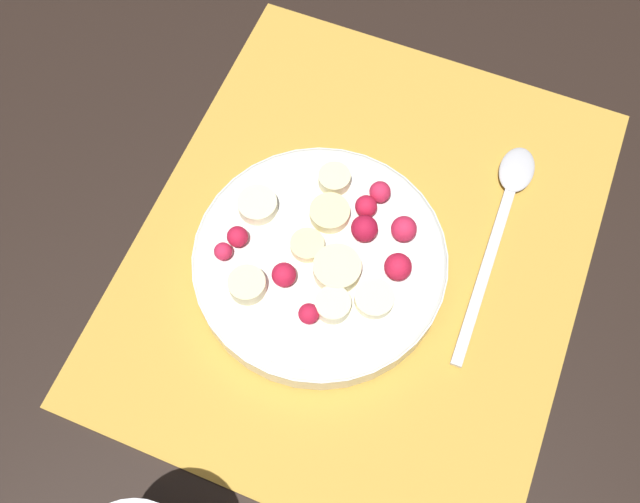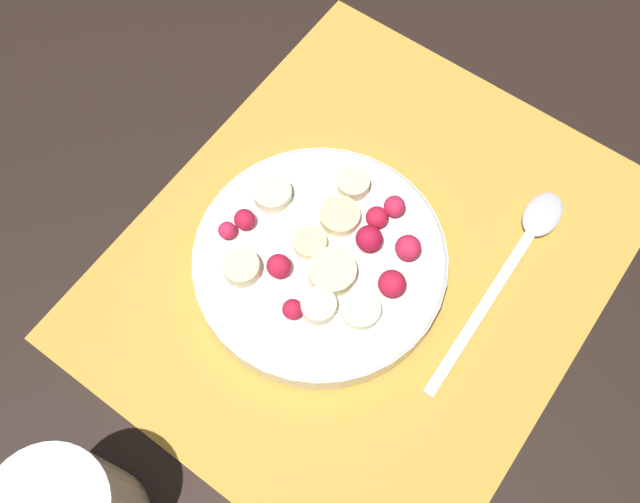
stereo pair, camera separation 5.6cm
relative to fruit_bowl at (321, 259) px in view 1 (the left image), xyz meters
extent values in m
plane|color=black|center=(-0.03, 0.03, -0.02)|extent=(3.00, 3.00, 0.00)
cube|color=gold|center=(-0.03, 0.03, -0.02)|extent=(0.43, 0.36, 0.01)
cylinder|color=silver|center=(0.00, 0.00, 0.00)|extent=(0.20, 0.20, 0.02)
torus|color=silver|center=(0.00, 0.00, 0.00)|extent=(0.20, 0.20, 0.01)
cylinder|color=white|center=(0.00, 0.00, 0.01)|extent=(0.18, 0.18, 0.00)
cylinder|color=beige|center=(-0.07, -0.01, 0.01)|extent=(0.04, 0.04, 0.01)
cylinder|color=beige|center=(-0.03, -0.01, 0.01)|extent=(0.05, 0.05, 0.01)
cylinder|color=#F4EAB7|center=(0.04, 0.03, 0.02)|extent=(0.03, 0.03, 0.01)
cylinder|color=beige|center=(0.01, 0.02, 0.02)|extent=(0.05, 0.05, 0.01)
cylinder|color=#F4EAB7|center=(0.02, 0.05, 0.01)|extent=(0.04, 0.04, 0.01)
cylinder|color=beige|center=(0.00, -0.01, 0.01)|extent=(0.04, 0.04, 0.01)
cylinder|color=beige|center=(0.05, -0.04, 0.02)|extent=(0.03, 0.03, 0.01)
cylinder|color=#F4EAB7|center=(-0.02, -0.06, 0.01)|extent=(0.04, 0.04, 0.01)
sphere|color=red|center=(-0.01, 0.06, 0.02)|extent=(0.02, 0.02, 0.02)
sphere|color=red|center=(-0.05, 0.02, 0.02)|extent=(0.02, 0.02, 0.02)
sphere|color=#D12347|center=(-0.04, 0.05, 0.02)|extent=(0.02, 0.02, 0.02)
sphere|color=red|center=(0.01, -0.07, 0.02)|extent=(0.02, 0.02, 0.02)
sphere|color=red|center=(0.03, -0.02, 0.02)|extent=(0.02, 0.02, 0.02)
sphere|color=#B21433|center=(-0.03, 0.03, 0.02)|extent=(0.02, 0.02, 0.02)
sphere|color=red|center=(0.05, 0.01, 0.02)|extent=(0.02, 0.02, 0.02)
sphere|color=#D12347|center=(0.03, -0.07, 0.02)|extent=(0.01, 0.01, 0.01)
sphere|color=#D12347|center=(-0.07, 0.02, 0.02)|extent=(0.02, 0.02, 0.02)
cube|color=silver|center=(-0.04, 0.13, -0.01)|extent=(0.17, 0.01, 0.00)
ellipsoid|color=silver|center=(-0.15, 0.12, -0.01)|extent=(0.05, 0.03, 0.01)
camera|label=1|loc=(0.21, 0.09, 0.52)|focal=40.00mm
camera|label=2|loc=(0.19, 0.13, 0.52)|focal=40.00mm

